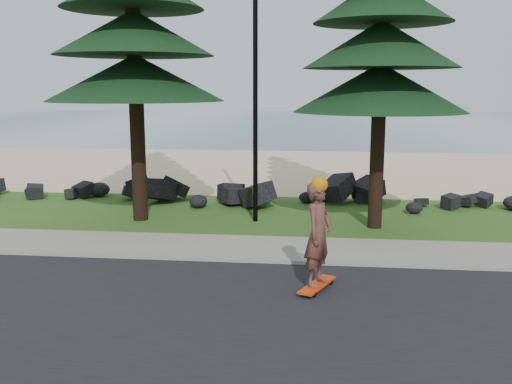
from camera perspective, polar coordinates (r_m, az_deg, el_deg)
ground at (r=14.15m, az=-1.50°, el=-5.91°), size 160.00×160.00×0.00m
road at (r=9.97m, az=-5.07°, el=-13.15°), size 160.00×7.00×0.02m
kerb at (r=13.28m, az=-2.02°, el=-6.80°), size 160.00×0.20×0.10m
sidewalk at (r=14.33m, az=-1.39°, el=-5.53°), size 160.00×2.00×0.08m
beach_sand at (r=28.29m, az=2.46°, el=2.41°), size 160.00×15.00×0.01m
ocean at (r=64.59m, az=4.65°, el=6.98°), size 160.00×58.00×0.01m
seawall_boulders at (r=19.55m, az=0.71°, el=-1.28°), size 60.00×2.40×1.10m
lamp_post at (r=16.75m, az=-0.07°, el=10.99°), size 0.25×0.14×8.14m
skateboarder at (r=11.24m, az=6.25°, el=-4.26°), size 0.77×1.25×2.29m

